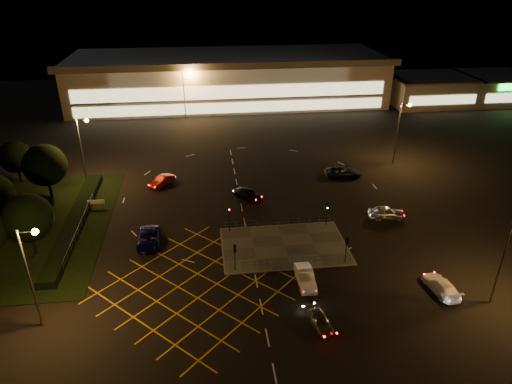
{
  "coord_description": "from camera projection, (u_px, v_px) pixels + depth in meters",
  "views": [
    {
      "loc": [
        -6.64,
        -45.58,
        29.18
      ],
      "look_at": [
        -0.01,
        8.37,
        2.0
      ],
      "focal_mm": 32.0,
      "sensor_mm": 36.0,
      "label": 1
    }
  ],
  "objects": [
    {
      "name": "car_left_blue",
      "position": [
        149.0,
        238.0,
        52.78
      ],
      "size": [
        2.75,
        5.58,
        1.52
      ],
      "primitive_type": "imported",
      "rotation": [
        0.0,
        0.0,
        0.04
      ],
      "color": "#0B0B43",
      "rests_on": "ground"
    },
    {
      "name": "retail_unit_a",
      "position": [
        429.0,
        89.0,
        105.73
      ],
      "size": [
        18.8,
        14.8,
        6.35
      ],
      "color": "beige",
      "rests_on": "ground"
    },
    {
      "name": "car_circ_red",
      "position": [
        162.0,
        181.0,
        66.99
      ],
      "size": [
        3.88,
        4.21,
        1.4
      ],
      "primitive_type": "imported",
      "rotation": [
        0.0,
        0.0,
        5.58
      ],
      "color": "maroon",
      "rests_on": "ground"
    },
    {
      "name": "grass_verge",
      "position": [
        35.0,
        227.0,
        56.5
      ],
      "size": [
        18.0,
        30.0,
        0.08
      ],
      "primitive_type": "cube",
      "color": "black",
      "rests_on": "ground"
    },
    {
      "name": "signal_ne",
      "position": [
        327.0,
        209.0,
        55.82
      ],
      "size": [
        0.28,
        0.3,
        3.15
      ],
      "color": "black",
      "rests_on": "pedestrian_island"
    },
    {
      "name": "car_near_silver",
      "position": [
        319.0,
        320.0,
        40.91
      ],
      "size": [
        2.32,
        3.97,
        1.27
      ],
      "primitive_type": "imported",
      "rotation": [
        0.0,
        0.0,
        0.23
      ],
      "color": "#AFB2B7",
      "rests_on": "ground"
    },
    {
      "name": "car_far_dkgrey",
      "position": [
        248.0,
        194.0,
        63.25
      ],
      "size": [
        4.3,
        4.52,
        1.29
      ],
      "primitive_type": "imported",
      "rotation": [
        0.0,
        0.0,
        0.73
      ],
      "color": "black",
      "rests_on": "ground"
    },
    {
      "name": "retail_unit_b",
      "position": [
        493.0,
        87.0,
        107.46
      ],
      "size": [
        14.8,
        14.8,
        6.35
      ],
      "color": "beige",
      "rests_on": "ground"
    },
    {
      "name": "streetlight_sw",
      "position": [
        31.0,
        265.0,
        38.3
      ],
      "size": [
        1.78,
        0.56,
        10.03
      ],
      "color": "slate",
      "rests_on": "ground"
    },
    {
      "name": "signal_se",
      "position": [
        347.0,
        244.0,
        48.73
      ],
      "size": [
        0.28,
        0.3,
        3.15
      ],
      "rotation": [
        0.0,
        0.0,
        3.14
      ],
      "color": "black",
      "rests_on": "pedestrian_island"
    },
    {
      "name": "car_approach_white",
      "position": [
        441.0,
        286.0,
        45.11
      ],
      "size": [
        2.46,
        4.93,
        1.38
      ],
      "primitive_type": "imported",
      "rotation": [
        0.0,
        0.0,
        3.26
      ],
      "color": "white",
      "rests_on": "ground"
    },
    {
      "name": "streetlight_nw",
      "position": [
        83.0,
        142.0,
        64.71
      ],
      "size": [
        1.78,
        0.56,
        10.03
      ],
      "color": "slate",
      "rests_on": "ground"
    },
    {
      "name": "supermarket",
      "position": [
        228.0,
        78.0,
        106.86
      ],
      "size": [
        72.0,
        26.5,
        10.5
      ],
      "color": "beige",
      "rests_on": "ground"
    },
    {
      "name": "tree_c",
      "position": [
        45.0,
        165.0,
        61.4
      ],
      "size": [
        5.76,
        5.76,
        7.84
      ],
      "color": "black",
      "rests_on": "ground"
    },
    {
      "name": "streetlight_far_left",
      "position": [
        186.0,
        88.0,
        92.87
      ],
      "size": [
        1.78,
        0.56,
        10.03
      ],
      "color": "slate",
      "rests_on": "ground"
    },
    {
      "name": "car_east_grey",
      "position": [
        343.0,
        172.0,
        69.61
      ],
      "size": [
        5.53,
        2.63,
        1.52
      ],
      "primitive_type": "imported",
      "rotation": [
        0.0,
        0.0,
        1.55
      ],
      "color": "black",
      "rests_on": "ground"
    },
    {
      "name": "streetlight_far_right",
      "position": [
        372.0,
        81.0,
        99.01
      ],
      "size": [
        1.78,
        0.56,
        10.03
      ],
      "color": "slate",
      "rests_on": "ground"
    },
    {
      "name": "signal_nw",
      "position": [
        229.0,
        215.0,
        54.52
      ],
      "size": [
        0.28,
        0.3,
        3.15
      ],
      "color": "black",
      "rests_on": "pedestrian_island"
    },
    {
      "name": "signal_sw",
      "position": [
        235.0,
        252.0,
        47.43
      ],
      "size": [
        0.28,
        0.3,
        3.15
      ],
      "rotation": [
        0.0,
        0.0,
        3.14
      ],
      "color": "black",
      "rests_on": "pedestrian_island"
    },
    {
      "name": "tree_d",
      "position": [
        15.0,
        157.0,
        66.49
      ],
      "size": [
        4.68,
        4.68,
        6.37
      ],
      "color": "black",
      "rests_on": "ground"
    },
    {
      "name": "streetlight_ne",
      "position": [
        401.0,
        125.0,
        71.72
      ],
      "size": [
        1.78,
        0.56,
        10.03
      ],
      "color": "slate",
      "rests_on": "ground"
    },
    {
      "name": "car_right_silver",
      "position": [
        386.0,
        212.0,
        58.28
      ],
      "size": [
        4.82,
        2.57,
        1.56
      ],
      "primitive_type": "imported",
      "rotation": [
        0.0,
        0.0,
        1.41
      ],
      "color": "#B8BAC0",
      "rests_on": "ground"
    },
    {
      "name": "car_queue_white",
      "position": [
        305.0,
        277.0,
        46.24
      ],
      "size": [
        1.63,
        4.55,
        1.49
      ],
      "primitive_type": "imported",
      "rotation": [
        0.0,
        0.0,
        6.27
      ],
      "color": "silver",
      "rests_on": "ground"
    },
    {
      "name": "ground",
      "position": [
        265.0,
        238.0,
        54.24
      ],
      "size": [
        180.0,
        180.0,
        0.0
      ],
      "primitive_type": "plane",
      "color": "black",
      "rests_on": "ground"
    },
    {
      "name": "tree_e",
      "position": [
        27.0,
        218.0,
        49.33
      ],
      "size": [
        5.4,
        5.4,
        7.35
      ],
      "color": "black",
      "rests_on": "ground"
    },
    {
      "name": "pedestrian_island",
      "position": [
        284.0,
        246.0,
        52.66
      ],
      "size": [
        14.0,
        9.0,
        0.12
      ],
      "primitive_type": "cube",
      "color": "#4C4944",
      "rests_on": "ground"
    },
    {
      "name": "hedge",
      "position": [
        76.0,
        221.0,
        56.84
      ],
      "size": [
        2.0,
        26.0,
        1.0
      ],
      "primitive_type": "cube",
      "color": "black",
      "rests_on": "ground"
    },
    {
      "name": "streetlight_se",
      "position": [
        511.0,
        244.0,
        41.11
      ],
      "size": [
        1.78,
        0.56,
        10.03
      ],
      "color": "slate",
      "rests_on": "ground"
    }
  ]
}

